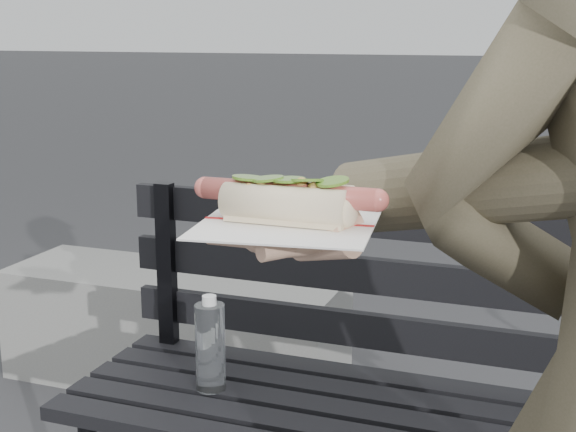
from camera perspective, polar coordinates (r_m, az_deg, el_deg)
name	(u,v)px	position (r m, az deg, el deg)	size (l,w,h in m)	color
park_bench	(425,385)	(1.70, 9.73, -11.75)	(1.50, 0.44, 0.88)	black
concrete_block	(174,328)	(2.90, -8.09, -7.89)	(1.20, 0.40, 0.40)	slate
held_hotdog	(480,189)	(0.88, 13.47, 1.87)	(0.63, 0.30, 0.20)	#46422F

